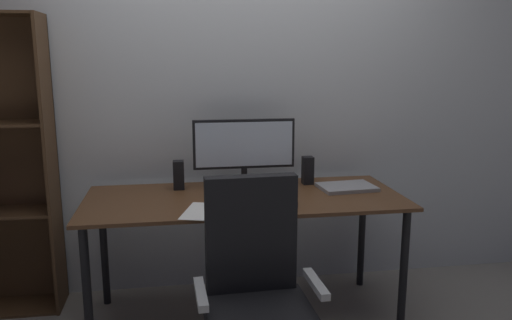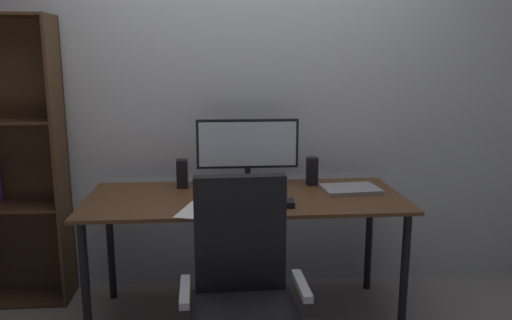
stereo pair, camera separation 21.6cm
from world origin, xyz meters
name	(u,v)px [view 2 (the right image)]	position (x,y,z in m)	size (l,w,h in m)	color
ground_plane	(246,317)	(0.00, 0.00, 0.00)	(12.00, 12.00, 0.00)	gray
back_wall	(240,90)	(0.00, 0.54, 1.30)	(6.40, 0.10, 2.60)	silver
desk	(245,209)	(0.00, 0.00, 0.67)	(1.77, 0.74, 0.74)	#56351E
monitor	(248,147)	(0.03, 0.23, 0.98)	(0.61, 0.20, 0.41)	black
keyboard	(248,205)	(0.00, -0.21, 0.75)	(0.29, 0.11, 0.02)	#B7BABC
mouse	(289,203)	(0.22, -0.21, 0.76)	(0.06, 0.10, 0.03)	black
coffee_mug	(272,186)	(0.15, 0.04, 0.79)	(0.09, 0.08, 0.10)	#285193
laptop	(350,189)	(0.62, 0.07, 0.75)	(0.32, 0.23, 0.02)	#99999E
speaker_left	(182,174)	(-0.36, 0.22, 0.82)	(0.06, 0.07, 0.17)	black
speaker_right	(312,171)	(0.42, 0.22, 0.82)	(0.06, 0.07, 0.17)	black
paper_sheet	(202,210)	(-0.23, -0.25, 0.74)	(0.21, 0.30, 0.00)	white
office_chair	(243,309)	(-0.05, -0.77, 0.46)	(0.54, 0.54, 1.01)	#B7BABC
bookshelf	(10,166)	(-1.41, 0.37, 0.86)	(0.60, 0.28, 1.75)	#4C331E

